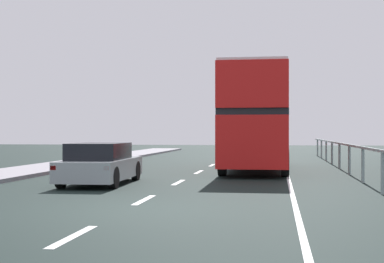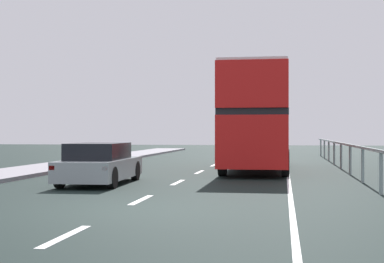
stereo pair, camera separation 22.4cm
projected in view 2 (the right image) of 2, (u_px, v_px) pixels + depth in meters
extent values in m
cube|color=black|center=(122.00, 211.00, 12.25)|extent=(73.12, 120.00, 0.10)
cube|color=silver|center=(65.00, 236.00, 9.05)|extent=(0.16, 1.99, 0.01)
cube|color=silver|center=(141.00, 200.00, 13.88)|extent=(0.16, 1.99, 0.01)
cube|color=silver|center=(178.00, 182.00, 18.70)|extent=(0.16, 1.99, 0.01)
cube|color=silver|center=(199.00, 172.00, 23.53)|extent=(0.16, 1.99, 0.01)
cube|color=silver|center=(214.00, 165.00, 28.36)|extent=(0.16, 1.99, 0.01)
cube|color=silver|center=(224.00, 160.00, 33.18)|extent=(0.16, 1.99, 0.01)
cube|color=silver|center=(231.00, 157.00, 38.01)|extent=(0.16, 1.99, 0.01)
cube|color=silver|center=(237.00, 154.00, 42.83)|extent=(0.16, 1.99, 0.01)
cube|color=silver|center=(288.00, 178.00, 20.59)|extent=(0.12, 46.00, 0.01)
cube|color=gray|center=(356.00, 146.00, 20.23)|extent=(0.08, 42.00, 0.08)
cylinder|color=gray|center=(381.00, 173.00, 15.04)|extent=(0.10, 0.10, 1.13)
cylinder|color=gray|center=(363.00, 165.00, 18.50)|extent=(0.10, 0.10, 1.13)
cylinder|color=gray|center=(350.00, 160.00, 21.96)|extent=(0.10, 0.10, 1.13)
cylinder|color=gray|center=(341.00, 156.00, 25.41)|extent=(0.10, 0.10, 1.13)
cylinder|color=gray|center=(334.00, 153.00, 28.87)|extent=(0.10, 0.10, 1.13)
cylinder|color=gray|center=(329.00, 151.00, 32.33)|extent=(0.10, 0.10, 1.13)
cylinder|color=gray|center=(324.00, 149.00, 35.78)|extent=(0.10, 0.10, 1.13)
cylinder|color=gray|center=(321.00, 148.00, 39.24)|extent=(0.10, 0.10, 1.13)
cube|color=red|center=(258.00, 140.00, 24.74)|extent=(2.50, 10.34, 1.87)
cube|color=black|center=(258.00, 115.00, 24.74)|extent=(2.52, 9.93, 0.24)
cube|color=red|center=(258.00, 93.00, 24.74)|extent=(2.50, 10.34, 1.63)
cube|color=silver|center=(258.00, 73.00, 24.75)|extent=(2.45, 10.13, 0.10)
cube|color=black|center=(262.00, 137.00, 29.83)|extent=(2.24, 0.04, 1.31)
cube|color=yellow|center=(262.00, 92.00, 29.83)|extent=(1.50, 0.04, 0.28)
cylinder|color=black|center=(238.00, 155.00, 28.64)|extent=(0.28, 1.00, 1.00)
cylinder|color=black|center=(285.00, 155.00, 28.29)|extent=(0.28, 1.00, 1.00)
cylinder|color=black|center=(223.00, 162.00, 21.40)|extent=(0.28, 1.00, 1.00)
cylinder|color=black|center=(285.00, 163.00, 21.04)|extent=(0.28, 1.00, 1.00)
cube|color=gray|center=(100.00, 169.00, 18.15)|extent=(1.84, 4.41, 0.60)
cube|color=black|center=(98.00, 151.00, 17.94)|extent=(1.58, 2.44, 0.50)
cube|color=red|center=(52.00, 168.00, 16.12)|extent=(0.16, 0.06, 0.12)
cube|color=red|center=(105.00, 168.00, 15.92)|extent=(0.16, 0.06, 0.12)
cylinder|color=black|center=(91.00, 170.00, 19.72)|extent=(0.22, 0.65, 0.64)
cylinder|color=black|center=(135.00, 171.00, 19.52)|extent=(0.22, 0.65, 0.64)
cylinder|color=black|center=(60.00, 177.00, 16.79)|extent=(0.22, 0.65, 0.64)
cylinder|color=black|center=(112.00, 178.00, 16.59)|extent=(0.22, 0.65, 0.64)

